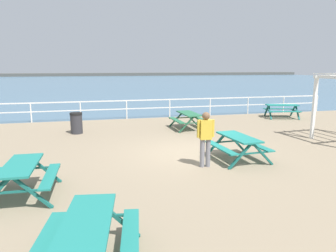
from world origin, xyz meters
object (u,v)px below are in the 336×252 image
at_px(litter_bin, 76,123).
at_px(picnic_table_far_left, 88,231).
at_px(picnic_table_near_right, 238,142).
at_px(picnic_table_mid_centre, 189,117).
at_px(picnic_table_far_right, 282,108).
at_px(picnic_table_seaward, 21,172).
at_px(visitor, 206,136).

bearing_deg(litter_bin, picnic_table_far_left, -87.22).
bearing_deg(litter_bin, picnic_table_near_right, -46.67).
relative_size(picnic_table_mid_centre, picnic_table_far_right, 0.86).
bearing_deg(picnic_table_near_right, picnic_table_seaward, 99.64).
distance_m(picnic_table_seaward, litter_bin, 7.01).
bearing_deg(picnic_table_mid_centre, picnic_table_seaward, 135.70).
relative_size(picnic_table_mid_centre, litter_bin, 1.94).
xyz_separation_m(picnic_table_mid_centre, picnic_table_far_right, (6.32, 1.86, 0.00)).
relative_size(picnic_table_far_left, picnic_table_seaward, 1.09).
bearing_deg(picnic_table_near_right, picnic_table_mid_centre, -4.09).
relative_size(picnic_table_mid_centre, picnic_table_seaward, 1.00).
xyz_separation_m(picnic_table_near_right, picnic_table_far_left, (-4.69, -4.51, 0.00)).
relative_size(picnic_table_far_right, visitor, 1.30).
xyz_separation_m(picnic_table_mid_centre, picnic_table_far_left, (-4.72, -9.80, 0.00)).
bearing_deg(picnic_table_near_right, picnic_table_far_right, -45.35).
distance_m(picnic_table_mid_centre, visitor, 5.87).
relative_size(picnic_table_near_right, visitor, 1.14).
bearing_deg(picnic_table_near_right, litter_bin, 39.66).
bearing_deg(picnic_table_seaward, picnic_table_mid_centre, -40.75).
distance_m(picnic_table_far_right, litter_bin, 11.65).
bearing_deg(visitor, litter_bin, -141.64).
bearing_deg(visitor, picnic_table_near_right, 113.24).
height_order(picnic_table_mid_centre, picnic_table_seaward, same).
xyz_separation_m(picnic_table_mid_centre, visitor, (-1.33, -5.71, 0.36)).
xyz_separation_m(picnic_table_mid_centre, picnic_table_seaward, (-6.20, -6.74, 0.00)).
bearing_deg(picnic_table_seaward, litter_bin, -6.23).
height_order(picnic_table_mid_centre, picnic_table_far_right, same).
distance_m(picnic_table_near_right, picnic_table_far_left, 6.51).
relative_size(picnic_table_near_right, picnic_table_mid_centre, 1.03).
bearing_deg(picnic_table_far_left, picnic_table_far_right, -34.62).
xyz_separation_m(picnic_table_near_right, litter_bin, (-5.17, 5.48, -0.10)).
xyz_separation_m(visitor, litter_bin, (-3.88, 5.91, -0.47)).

